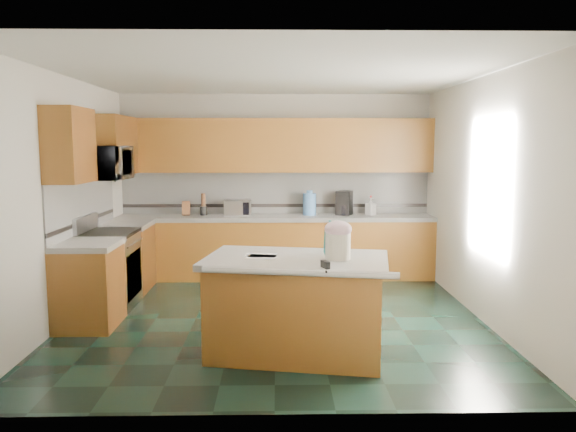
{
  "coord_description": "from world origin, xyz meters",
  "views": [
    {
      "loc": [
        0.02,
        -6.15,
        1.93
      ],
      "look_at": [
        0.15,
        0.35,
        1.12
      ],
      "focal_mm": 35.0,
      "sensor_mm": 36.0,
      "label": 1
    }
  ],
  "objects": [
    {
      "name": "soap_back_cap",
      "position": [
        1.41,
        2.05,
        1.19
      ],
      "size": [
        0.02,
        0.02,
        0.03
      ],
      "primitive_type": "cylinder",
      "color": "red",
      "rests_on": "soap_bottle_back"
    },
    {
      "name": "wall_left",
      "position": [
        -2.32,
        0.0,
        1.35
      ],
      "size": [
        0.04,
        4.6,
        2.7
      ],
      "primitive_type": "cube",
      "color": "silver",
      "rests_on": "ground"
    },
    {
      "name": "range_cooktop",
      "position": [
        -2.0,
        0.5,
        0.9
      ],
      "size": [
        0.62,
        0.78,
        0.04
      ],
      "primitive_type": "cube",
      "color": "black",
      "rests_on": "range_body"
    },
    {
      "name": "left_upper_cab_front",
      "position": [
        -2.13,
        -0.24,
        1.94
      ],
      "size": [
        0.33,
        0.72,
        0.78
      ],
      "primitive_type": "cube",
      "color": "#321808",
      "rests_on": "wall_left"
    },
    {
      "name": "range_body",
      "position": [
        -2.0,
        0.5,
        0.44
      ],
      "size": [
        0.6,
        0.76,
        0.88
      ],
      "primitive_type": "cube",
      "color": "#B7B7BC",
      "rests_on": "ground"
    },
    {
      "name": "paper_sheet_b",
      "position": [
        -0.13,
        -1.01,
        0.92
      ],
      "size": [
        0.31,
        0.24,
        0.0
      ],
      "primitive_type": "cube",
      "rotation": [
        0.0,
        0.0,
        -0.08
      ],
      "color": "white",
      "rests_on": "island_top"
    },
    {
      "name": "window_light_proxy",
      "position": [
        2.29,
        -0.2,
        1.5
      ],
      "size": [
        0.02,
        1.4,
        1.1
      ],
      "primitive_type": "cube",
      "color": "white",
      "rests_on": "wall_right"
    },
    {
      "name": "left_accent_band",
      "position": [
        -2.28,
        0.55,
        1.04
      ],
      "size": [
        0.01,
        2.3,
        0.05
      ],
      "primitive_type": "cube",
      "color": "black",
      "rests_on": "wall_left"
    },
    {
      "name": "utensil_crock",
      "position": [
        -1.06,
        2.08,
        0.99
      ],
      "size": [
        0.1,
        0.1,
        0.13
      ],
      "primitive_type": "cylinder",
      "color": "black",
      "rests_on": "back_countertop"
    },
    {
      "name": "floor",
      "position": [
        0.0,
        0.0,
        0.0
      ],
      "size": [
        4.6,
        4.6,
        0.0
      ],
      "primitive_type": "plane",
      "color": "black",
      "rests_on": "ground"
    },
    {
      "name": "back_backsplash",
      "position": [
        0.0,
        2.29,
        1.24
      ],
      "size": [
        4.6,
        0.02,
        0.63
      ],
      "primitive_type": "cube",
      "color": "silver",
      "rests_on": "back_countertop"
    },
    {
      "name": "microwave",
      "position": [
        -2.0,
        0.5,
        1.73
      ],
      "size": [
        0.5,
        0.73,
        0.41
      ],
      "primitive_type": "imported",
      "rotation": [
        0.0,
        0.0,
        1.57
      ],
      "color": "#B7B7BC",
      "rests_on": "wall_left"
    },
    {
      "name": "treat_jar_knob_end_r",
      "position": [
        0.61,
        -1.19,
        1.25
      ],
      "size": [
        0.04,
        0.04,
        0.04
      ],
      "primitive_type": "sphere",
      "color": "tan",
      "rests_on": "treat_jar_lid"
    },
    {
      "name": "treat_jar",
      "position": [
        0.57,
        -1.19,
        1.04
      ],
      "size": [
        0.27,
        0.27,
        0.24
      ],
      "primitive_type": "cylinder",
      "rotation": [
        0.0,
        0.0,
        0.2
      ],
      "color": "beige",
      "rests_on": "island_top"
    },
    {
      "name": "left_backsplash",
      "position": [
        -2.29,
        0.55,
        1.24
      ],
      "size": [
        0.02,
        2.3,
        0.63
      ],
      "primitive_type": "cube",
      "color": "silver",
      "rests_on": "wall_left"
    },
    {
      "name": "left_base_cab_rear",
      "position": [
        -2.0,
        1.29,
        0.43
      ],
      "size": [
        0.6,
        0.82,
        0.86
      ],
      "primitive_type": "cube",
      "color": "#321808",
      "rests_on": "ground"
    },
    {
      "name": "island_bullnose",
      "position": [
        0.2,
        -1.59,
        0.89
      ],
      "size": [
        1.64,
        0.35,
        0.06
      ],
      "primitive_type": "cylinder",
      "rotation": [
        0.0,
        1.57,
        -0.18
      ],
      "color": "white",
      "rests_on": "island_base"
    },
    {
      "name": "paper_sheet_a",
      "position": [
        -0.12,
        -1.07,
        0.92
      ],
      "size": [
        0.29,
        0.24,
        0.0
      ],
      "primitive_type": "cube",
      "rotation": [
        0.0,
        0.0,
        -0.19
      ],
      "color": "white",
      "rests_on": "island_top"
    },
    {
      "name": "paper_towel",
      "position": [
        0.54,
        2.1,
        1.05
      ],
      "size": [
        0.11,
        0.11,
        0.26
      ],
      "primitive_type": "cylinder",
      "color": "white",
      "rests_on": "back_countertop"
    },
    {
      "name": "toaster_oven_door",
      "position": [
        -0.56,
        1.93,
        1.03
      ],
      "size": [
        0.35,
        0.01,
        0.18
      ],
      "primitive_type": "cube",
      "color": "black",
      "rests_on": "toaster_oven"
    },
    {
      "name": "coffee_carafe",
      "position": [
        1.02,
        2.03,
        0.99
      ],
      "size": [
        0.15,
        0.15,
        0.15
      ],
      "primitive_type": "cylinder",
      "color": "black",
      "rests_on": "back_countertop"
    },
    {
      "name": "wall_front",
      "position": [
        0.0,
        -2.32,
        1.35
      ],
      "size": [
        4.6,
        0.04,
        2.7
      ],
      "primitive_type": "cube",
      "color": "silver",
      "rests_on": "ground"
    },
    {
      "name": "clamp_handle",
      "position": [
        0.42,
        -1.64,
        0.91
      ],
      "size": [
        0.02,
        0.08,
        0.02
      ],
      "primitive_type": "cylinder",
      "rotation": [
        1.57,
        0.0,
        0.0
      ],
      "color": "black",
      "rests_on": "island_top"
    },
    {
      "name": "island_base",
      "position": [
        0.2,
        -1.1,
        0.43
      ],
      "size": [
        1.69,
        1.15,
        0.86
      ],
      "primitive_type": "cube",
      "rotation": [
        0.0,
        0.0,
        -0.18
      ],
      "color": "#321808",
      "rests_on": "ground"
    },
    {
      "name": "left_upper_cab_rear",
      "position": [
        -2.13,
        1.42,
        1.94
      ],
      "size": [
        0.33,
        1.09,
        0.78
      ],
      "primitive_type": "cube",
      "color": "#321808",
      "rests_on": "wall_left"
    },
    {
      "name": "coffee_maker",
      "position": [
        1.02,
        2.08,
        1.1
      ],
      "size": [
        0.28,
        0.29,
        0.36
      ],
      "primitive_type": "cube",
      "rotation": [
        0.0,
        0.0,
        -0.4
      ],
      "color": "black",
      "rests_on": "back_countertop"
    },
    {
      "name": "clamp_body",
      "position": [
        0.42,
        -1.57,
        0.93
      ],
      "size": [
        0.07,
        0.12,
        0.1
      ],
      "primitive_type": "cube",
      "rotation": [
        0.0,
        0.0,
        0.39
      ],
      "color": "black",
      "rests_on": "island_top"
    },
    {
      "name": "ceiling",
      "position": [
        0.0,
        0.0,
        2.7
      ],
      "size": [
        4.6,
        4.6,
        0.0
      ],
      "primitive_type": "plane",
      "color": "white",
      "rests_on": "ground"
    },
    {
      "name": "treat_jar_lid",
      "position": [
        0.57,
        -1.19,
        1.19
      ],
      "size": [
        0.25,
        0.25,
        0.15
      ],
      "primitive_type": "ellipsoid",
      "color": "beige",
      "rests_on": "treat_jar"
    },
    {
      "name": "range_backguard",
      "position": [
        -2.26,
        0.5,
        1.02
      ],
      "size": [
        0.06,
        0.76,
        0.18
      ],
      "primitive_type": "cube",
      "color": "#B7B7BC",
      "rests_on": "range_body"
    },
    {
      "name": "left_counter_front",
      "position": [
        -2.0,
        -0.24,
        0.89
      ],
      "size": [
        0.64,
        0.72,
        0.06
      ],
      "primitive_type": "cube",
      "color": "white",
      "rests_on": "left_base_cab_front"
    },
    {
      "name": "back_countertop",
      "position": [
        0.0,
        2.0,
        0.89
      ],
      "size": [
        4.6,
        0.64,
        0.06
      ],
      "primitive_type": "cube",
      "color": "white",
      "rests_on": "back_base_cab"
    },
    {
      "name": "wall_right",
      "position": [
        2.32,
        0.0,
        1.35
      ],
      "size": [
        0.04,
        4.6,
        2.7
      ],
      "primitive_type": "cube",
      "color": "silver",
      "rests_on": "ground"
    },
    {
      "name": "range_oven_door",
      "position": [
        -1.71,
        0.5,
        0.4
      ],
      "size": [
        0.02,
        0.68,
        0.55
      ],
      "primitive_type": "cube",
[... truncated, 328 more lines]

